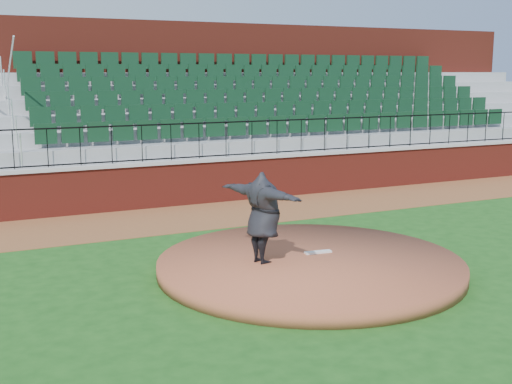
{
  "coord_description": "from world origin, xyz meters",
  "views": [
    {
      "loc": [
        -5.73,
        -10.52,
        3.74
      ],
      "look_at": [
        0.0,
        1.5,
        1.3
      ],
      "focal_mm": 46.26,
      "sensor_mm": 36.0,
      "label": 1
    }
  ],
  "objects": [
    {
      "name": "concourse_wall",
      "position": [
        0.0,
        12.52,
        2.75
      ],
      "size": [
        34.0,
        0.5,
        5.5
      ],
      "primitive_type": "cube",
      "color": "maroon",
      "rests_on": "ground"
    },
    {
      "name": "wall_cap",
      "position": [
        0.0,
        7.0,
        1.25
      ],
      "size": [
        34.0,
        0.45,
        0.1
      ],
      "primitive_type": "cube",
      "color": "#B7B7B7",
      "rests_on": "field_wall"
    },
    {
      "name": "warning_track",
      "position": [
        0.0,
        5.4,
        0.01
      ],
      "size": [
        34.0,
        3.2,
        0.01
      ],
      "primitive_type": "cube",
      "color": "brown",
      "rests_on": "ground"
    },
    {
      "name": "pitcher",
      "position": [
        -0.54,
        0.08,
        1.1
      ],
      "size": [
        1.12,
        2.17,
        1.7
      ],
      "primitive_type": "imported",
      "rotation": [
        0.0,
        0.0,
        1.85
      ],
      "color": "black",
      "rests_on": "pitchers_mound"
    },
    {
      "name": "ground",
      "position": [
        0.0,
        0.0,
        0.0
      ],
      "size": [
        90.0,
        90.0,
        0.0
      ],
      "primitive_type": "plane",
      "color": "#184915",
      "rests_on": "ground"
    },
    {
      "name": "pitchers_mound",
      "position": [
        0.37,
        -0.1,
        0.12
      ],
      "size": [
        5.77,
        5.77,
        0.25
      ],
      "primitive_type": "cylinder",
      "color": "brown",
      "rests_on": "ground"
    },
    {
      "name": "wall_railing",
      "position": [
        0.0,
        7.0,
        1.8
      ],
      "size": [
        34.0,
        0.05,
        1.0
      ],
      "primitive_type": null,
      "color": "black",
      "rests_on": "wall_cap"
    },
    {
      "name": "pitching_rubber",
      "position": [
        0.72,
        0.18,
        0.27
      ],
      "size": [
        0.55,
        0.19,
        0.04
      ],
      "primitive_type": "cube",
      "rotation": [
        0.0,
        0.0,
        -0.11
      ],
      "color": "silver",
      "rests_on": "pitchers_mound"
    },
    {
      "name": "field_wall",
      "position": [
        0.0,
        7.0,
        0.6
      ],
      "size": [
        34.0,
        0.35,
        1.2
      ],
      "primitive_type": "cube",
      "color": "maroon",
      "rests_on": "ground"
    },
    {
      "name": "seating_stands",
      "position": [
        0.0,
        9.72,
        2.3
      ],
      "size": [
        34.0,
        5.1,
        4.6
      ],
      "primitive_type": null,
      "color": "gray",
      "rests_on": "ground"
    }
  ]
}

